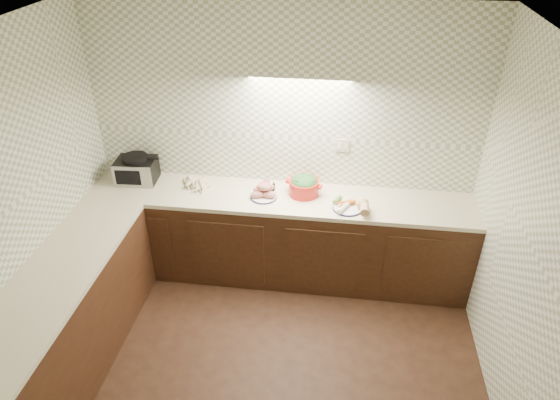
# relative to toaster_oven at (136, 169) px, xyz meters

# --- Properties ---
(room) EXTENTS (3.60, 3.60, 2.60)m
(room) POSITION_rel_toaster_oven_xyz_m (1.41, -1.61, 0.60)
(room) COLOR black
(room) RESTS_ON ground
(counter) EXTENTS (3.60, 3.60, 0.90)m
(counter) POSITION_rel_toaster_oven_xyz_m (0.72, -0.93, -0.57)
(counter) COLOR black
(counter) RESTS_ON ground
(toaster_oven) EXTENTS (0.39, 0.31, 0.27)m
(toaster_oven) POSITION_rel_toaster_oven_xyz_m (0.00, 0.00, 0.00)
(toaster_oven) COLOR black
(toaster_oven) RESTS_ON counter
(parsnip_pile) EXTENTS (0.41, 0.34, 0.07)m
(parsnip_pile) POSITION_rel_toaster_oven_xyz_m (0.60, -0.07, -0.09)
(parsnip_pile) COLOR beige
(parsnip_pile) RESTS_ON counter
(sweet_potato_plate) EXTENTS (0.25, 0.25, 0.15)m
(sweet_potato_plate) POSITION_rel_toaster_oven_xyz_m (1.27, -0.14, -0.07)
(sweet_potato_plate) COLOR #14153F
(sweet_potato_plate) RESTS_ON counter
(onion_bowl) EXTENTS (0.14, 0.14, 0.11)m
(onion_bowl) POSITION_rel_toaster_oven_xyz_m (1.28, 0.01, -0.09)
(onion_bowl) COLOR black
(onion_bowl) RESTS_ON counter
(dutch_oven) EXTENTS (0.35, 0.34, 0.20)m
(dutch_oven) POSITION_rel_toaster_oven_xyz_m (1.63, -0.04, -0.03)
(dutch_oven) COLOR red
(dutch_oven) RESTS_ON counter
(veg_plate) EXTENTS (0.34, 0.27, 0.12)m
(veg_plate) POSITION_rel_toaster_oven_xyz_m (2.09, -0.24, -0.08)
(veg_plate) COLOR #14153F
(veg_plate) RESTS_ON counter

